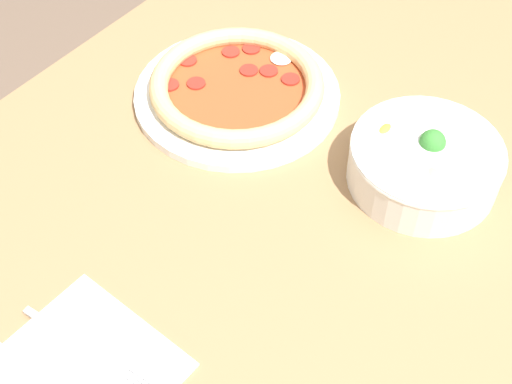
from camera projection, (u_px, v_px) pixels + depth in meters
The scene contains 5 objects.
dining_table at pixel (293, 266), 0.94m from camera, with size 1.21×0.89×0.76m.
pizza at pixel (237, 88), 0.98m from camera, with size 0.28×0.28×0.04m.
bowl at pixel (425, 161), 0.87m from camera, with size 0.19×0.19×0.07m.
napkin at pixel (77, 376), 0.72m from camera, with size 0.18×0.18×0.00m.
fork at pixel (94, 354), 0.73m from camera, with size 0.02×0.20×0.00m.
Camera 1 is at (0.46, 0.28, 1.42)m, focal length 50.00 mm.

